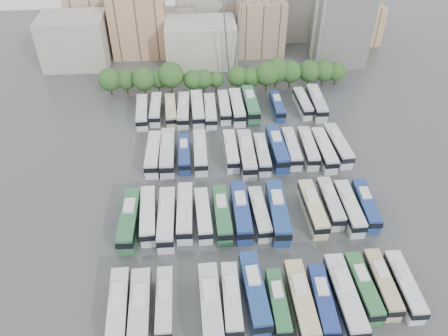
{
  "coord_description": "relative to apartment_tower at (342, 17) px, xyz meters",
  "views": [
    {
      "loc": [
        -9.24,
        -61.26,
        57.31
      ],
      "look_at": [
        -3.73,
        5.51,
        3.0
      ],
      "focal_mm": 35.0,
      "sensor_mm": 36.0,
      "label": 1
    }
  ],
  "objects": [
    {
      "name": "tree_line",
      "position": [
        -33.94,
        -15.9,
        -8.53
      ],
      "size": [
        65.23,
        8.09,
        8.64
      ],
      "color": "black",
      "rests_on": "ground"
    },
    {
      "name": "bus_r1_s12",
      "position": [
        -15.9,
        -64.31,
        -11.13
      ],
      "size": [
        2.73,
        12.19,
        3.82
      ],
      "rotation": [
        0.0,
        0.0,
        -0.01
      ],
      "color": "silver",
      "rests_on": "ground"
    },
    {
      "name": "bus_r2_s12",
      "position": [
        -15.91,
        -46.75,
        -11.05
      ],
      "size": [
        2.88,
        12.69,
        3.97
      ],
      "rotation": [
        0.0,
        0.0,
        0.01
      ],
      "color": "silver",
      "rests_on": "ground"
    },
    {
      "name": "bus_r0_s5",
      "position": [
        -39.04,
        -81.81,
        -11.18
      ],
      "size": [
        2.76,
        11.83,
        3.7
      ],
      "rotation": [
        0.0,
        0.0,
        -0.02
      ],
      "color": "silver",
      "rests_on": "ground"
    },
    {
      "name": "bus_r1_s8",
      "position": [
        -29.05,
        -64.47,
        -10.89
      ],
      "size": [
        3.57,
        13.8,
        4.29
      ],
      "rotation": [
        0.0,
        0.0,
        -0.04
      ],
      "color": "navy",
      "rests_on": "ground"
    },
    {
      "name": "bus_r0_s12",
      "position": [
        -15.87,
        -80.78,
        -11.24
      ],
      "size": [
        2.67,
        11.49,
        3.59
      ],
      "rotation": [
        0.0,
        0.0,
        -0.02
      ],
      "color": "tan",
      "rests_on": "ground"
    },
    {
      "name": "bus_r3_s4",
      "position": [
        -42.14,
        -27.96,
        -10.99
      ],
      "size": [
        3.06,
        13.09,
        4.09
      ],
      "rotation": [
        0.0,
        0.0,
        0.02
      ],
      "color": "silver",
      "rests_on": "ground"
    },
    {
      "name": "bus_r3_s1",
      "position": [
        -52.23,
        -26.93,
        -11.19
      ],
      "size": [
        2.75,
        11.77,
        3.68
      ],
      "rotation": [
        0.0,
        0.0,
        -0.02
      ],
      "color": "silver",
      "rests_on": "ground"
    },
    {
      "name": "bus_r2_s6",
      "position": [
        -35.68,
        -45.21,
        -11.18
      ],
      "size": [
        2.61,
        11.82,
        3.71
      ],
      "rotation": [
        0.0,
        0.0,
        0.0
      ],
      "color": "silver",
      "rests_on": "ground"
    },
    {
      "name": "bus_r3_s6",
      "position": [
        -35.6,
        -27.3,
        -11.18
      ],
      "size": [
        2.63,
        11.84,
        3.71
      ],
      "rotation": [
        0.0,
        0.0,
        -0.0
      ],
      "color": "silver",
      "rests_on": "ground"
    },
    {
      "name": "bus_r1_s4",
      "position": [
        -42.4,
        -63.86,
        -11.21
      ],
      "size": [
        2.93,
        11.67,
        3.64
      ],
      "rotation": [
        0.0,
        0.0,
        0.03
      ],
      "color": "silver",
      "rests_on": "ground"
    },
    {
      "name": "bus_r2_s3",
      "position": [
        -45.57,
        -45.29,
        -11.27
      ],
      "size": [
        2.52,
        11.24,
        3.52
      ],
      "rotation": [
        0.0,
        0.0,
        0.01
      ],
      "color": "navy",
      "rests_on": "ground"
    },
    {
      "name": "bus_r2_s13",
      "position": [
        -12.51,
        -45.38,
        -11.04
      ],
      "size": [
        3.4,
        12.87,
        4.0
      ],
      "rotation": [
        0.0,
        0.0,
        0.05
      ],
      "color": "silver",
      "rests_on": "ground"
    },
    {
      "name": "bus_r0_s4",
      "position": [
        -42.16,
        -83.07,
        -10.89
      ],
      "size": [
        3.25,
        13.74,
        4.29
      ],
      "rotation": [
        0.0,
        0.0,
        0.02
      ],
      "color": "silver",
      "rests_on": "ground"
    },
    {
      "name": "bus_r2_s9",
      "position": [
        -25.76,
        -45.42,
        -10.95
      ],
      "size": [
        3.12,
        13.34,
        4.17
      ],
      "rotation": [
        0.0,
        0.0,
        0.02
      ],
      "color": "navy",
      "rests_on": "ground"
    },
    {
      "name": "bus_r3_s12",
      "position": [
        -16.04,
        -27.04,
        -11.23
      ],
      "size": [
        2.92,
        11.56,
        3.6
      ],
      "rotation": [
        0.0,
        0.0,
        0.04
      ],
      "color": "silver",
      "rests_on": "ground"
    },
    {
      "name": "city_buildings",
      "position": [
        -41.46,
        13.86,
        -5.13
      ],
      "size": [
        102.0,
        35.0,
        20.0
      ],
      "color": "#9E998E",
      "rests_on": "ground"
    },
    {
      "name": "bus_r0_s11",
      "position": [
        -19.02,
        -81.22,
        -11.23
      ],
      "size": [
        2.8,
        11.56,
        3.61
      ],
      "rotation": [
        0.0,
        0.0,
        0.03
      ],
      "color": "#2F6F3D",
      "rests_on": "ground"
    },
    {
      "name": "bus_r3_s13",
      "position": [
        -12.64,
        -27.36,
        -10.98
      ],
      "size": [
        3.28,
        13.2,
        4.12
      ],
      "rotation": [
        0.0,
        0.0,
        -0.03
      ],
      "color": "silver",
      "rests_on": "ground"
    },
    {
      "name": "electricity_pylon",
      "position": [
        -32.0,
        -8.0,
        5.66
      ],
      "size": [
        9.0,
        6.91,
        33.83
      ],
      "color": "slate",
      "rests_on": "ground"
    },
    {
      "name": "bus_r1_s11",
      "position": [
        -18.92,
        -62.67,
        -11.22
      ],
      "size": [
        2.54,
        11.59,
        3.64
      ],
      "rotation": [
        0.0,
        0.0,
        0.0
      ],
      "color": "silver",
      "rests_on": "ground"
    },
    {
      "name": "bus_r1_s7",
      "position": [
        -32.34,
        -64.36,
        -11.21
      ],
      "size": [
        3.0,
        11.71,
        3.65
      ],
      "rotation": [
        0.0,
        0.0,
        0.04
      ],
      "color": "silver",
      "rests_on": "ground"
    },
    {
      "name": "bus_r3_s3",
      "position": [
        -45.52,
        -28.3,
        -11.05
      ],
      "size": [
        3.22,
        12.77,
        3.98
      ],
      "rotation": [
        0.0,
        0.0,
        -0.04
      ],
      "color": "silver",
      "rests_on": "ground"
    },
    {
      "name": "bus_r3_s10",
      "position": [
        -22.51,
        -27.64,
        -11.33
      ],
      "size": [
        2.41,
        10.84,
        3.4
      ],
      "rotation": [
        0.0,
        0.0,
        -0.0
      ],
      "color": "navy",
      "rests_on": "ground"
    },
    {
      "name": "bus_r0_s10",
      "position": [
        -22.41,
        -82.85,
        -10.9
      ],
      "size": [
        3.08,
        13.65,
        4.28
      ],
      "rotation": [
        0.0,
        0.0,
        0.01
      ],
      "color": "silver",
      "rests_on": "ground"
    },
    {
      "name": "bus_r3_s5",
      "position": [
        -39.1,
        -29.08,
        -11.11
      ],
      "size": [
        2.86,
        12.31,
        3.85
      ],
      "rotation": [
        0.0,
        0.0,
        -0.02
      ],
      "color": "silver",
      "rests_on": "ground"
    },
    {
      "name": "bus_r0_s7",
      "position": [
        -32.3,
        -82.91,
        -11.34
      ],
      "size": [
        2.45,
        10.82,
        3.39
      ],
      "rotation": [
        0.0,
        0.0,
        -0.01
      ],
      "color": "#2D6A3F",
      "rests_on": "ground"
    },
    {
      "name": "bus_r2_s10",
      "position": [
        -22.65,
        -45.4,
        -11.16
      ],
      "size": [
        2.77,
        11.96,
        3.74
      ],
      "rotation": [
        0.0,
        0.0,
        -0.01
      ],
      "color": "silver",
      "rests_on": "ground"
    },
    {
      "name": "bus_r1_s0",
      "position": [
        -55.39,
        -64.27,
        -10.97
      ],
      "size": [
        3.34,
        13.3,
        4.14
      ],
      "rotation": [
        0.0,
        0.0,
        -0.03
      ],
      "color": "#2D693E",
      "rests_on": "ground"
    },
    {
      "name": "bus_r1_s10",
      "position": [
        -22.57,
        -63.96,
        -11.06
      ],
      "size": [
        3.06,
        12.64,
        3.95
      ],
      "rotation": [
        0.0,
        0.0,
        0.03
      ],
      "color": "beige",
      "rests_on": "ground"
    },
    {
      "name": "bus_r1_s3",
      "position": [
        -45.62,
        -63.1,
        -11.04
      ],
      "size": [
        3.16,
        12.82,
        4.0
      ],
      "rotation": [
        0.0,
        0.0,
        -0.03
      ],
      "color": "silver",
      "rests_on": "ground"
    },
    {
      "name": "bus_r2_s2",
      "position": [
        -49.03,
        -45.11,
        -10.91
      ],
      "size": [
        3.1,
        13.59,
        4.25
      ],
      "rotation": [
        0.0,
        0.0,
        -0.01
      ],
      "color": "silver",
      "rests_on": "ground"
    },
    {
      "name": "bus_r3_s7",
      "position": [
        -32.54,
        -27.84,
        -10.99
      ],
      "size": [
        2.96,
        13.05,
        4.09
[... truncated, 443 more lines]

